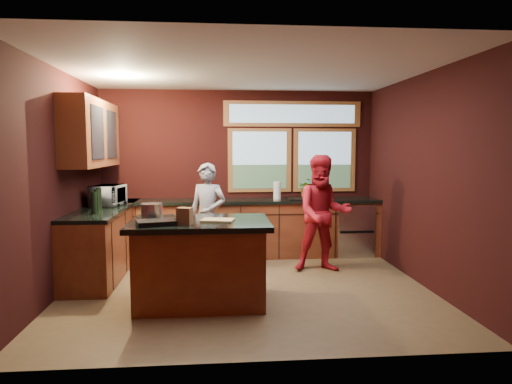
{
  "coord_description": "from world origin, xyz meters",
  "views": [
    {
      "loc": [
        -0.37,
        -5.59,
        1.75
      ],
      "look_at": [
        0.15,
        0.4,
        1.17
      ],
      "focal_mm": 32.0,
      "sensor_mm": 36.0,
      "label": 1
    }
  ],
  "objects": [
    {
      "name": "room_shell",
      "position": [
        -0.6,
        0.32,
        1.8
      ],
      "size": [
        4.52,
        4.02,
        2.71
      ],
      "color": "black",
      "rests_on": "ground"
    },
    {
      "name": "cutting_board",
      "position": [
        -0.36,
        -0.55,
        0.95
      ],
      "size": [
        0.39,
        0.32,
        0.02
      ],
      "primitive_type": "cube",
      "rotation": [
        0.0,
        0.0,
        -0.21
      ],
      "color": "tan",
      "rests_on": "island"
    },
    {
      "name": "person_red",
      "position": [
        1.13,
        0.71,
        0.83
      ],
      "size": [
        0.83,
        0.66,
        1.66
      ],
      "primitive_type": "imported",
      "rotation": [
        0.0,
        0.0,
        -0.04
      ],
      "color": "#A6131D",
      "rests_on": "floor"
    },
    {
      "name": "left_counter",
      "position": [
        -1.95,
        0.85,
        0.47
      ],
      "size": [
        0.64,
        2.3,
        0.93
      ],
      "color": "#582215",
      "rests_on": "floor"
    },
    {
      "name": "island",
      "position": [
        -0.56,
        -0.5,
        0.48
      ],
      "size": [
        1.55,
        1.05,
        0.95
      ],
      "color": "#582215",
      "rests_on": "floor"
    },
    {
      "name": "paper_towel",
      "position": [
        0.61,
        1.7,
        1.07
      ],
      "size": [
        0.12,
        0.12,
        0.28
      ],
      "primitive_type": "cylinder",
      "color": "silver",
      "rests_on": "back_counter"
    },
    {
      "name": "floor",
      "position": [
        0.0,
        0.0,
        0.0
      ],
      "size": [
        4.5,
        4.5,
        0.0
      ],
      "primitive_type": "plane",
      "color": "brown",
      "rests_on": "ground"
    },
    {
      "name": "person_grey",
      "position": [
        -0.5,
        0.99,
        0.77
      ],
      "size": [
        0.66,
        0.56,
        1.54
      ],
      "primitive_type": "imported",
      "rotation": [
        0.0,
        0.0,
        -0.41
      ],
      "color": "slate",
      "rests_on": "floor"
    },
    {
      "name": "potted_plant",
      "position": [
        1.11,
        1.75,
        1.1
      ],
      "size": [
        0.3,
        0.26,
        0.33
      ],
      "primitive_type": "imported",
      "color": "#999999",
      "rests_on": "back_counter"
    },
    {
      "name": "black_tray",
      "position": [
        -1.01,
        -0.75,
        0.97
      ],
      "size": [
        0.46,
        0.38,
        0.05
      ],
      "primitive_type": "cube",
      "rotation": [
        0.0,
        0.0,
        0.28
      ],
      "color": "black",
      "rests_on": "island"
    },
    {
      "name": "stock_pot",
      "position": [
        -1.11,
        -0.35,
        1.03
      ],
      "size": [
        0.24,
        0.24,
        0.18
      ],
      "primitive_type": "cylinder",
      "color": "#B4B3B8",
      "rests_on": "island"
    },
    {
      "name": "back_counter",
      "position": [
        0.2,
        1.7,
        0.46
      ],
      "size": [
        4.5,
        0.64,
        0.93
      ],
      "color": "#582215",
      "rests_on": "floor"
    },
    {
      "name": "microwave",
      "position": [
        -1.92,
        1.06,
        1.08
      ],
      "size": [
        0.45,
        0.59,
        0.3
      ],
      "primitive_type": "imported",
      "rotation": [
        0.0,
        0.0,
        1.39
      ],
      "color": "#999999",
      "rests_on": "left_counter"
    },
    {
      "name": "paper_bag",
      "position": [
        -0.71,
        -0.75,
        1.03
      ],
      "size": [
        0.18,
        0.16,
        0.18
      ],
      "primitive_type": "cube",
      "rotation": [
        0.0,
        0.0,
        -0.31
      ],
      "color": "brown",
      "rests_on": "island"
    }
  ]
}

